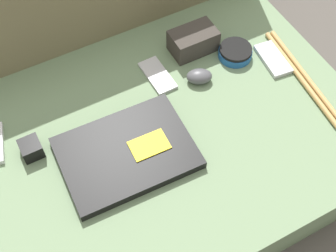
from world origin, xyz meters
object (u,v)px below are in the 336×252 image
Objects in this scene: laptop at (127,153)px; computer_mouse at (199,76)px; charger_brick at (31,149)px; phone_small at (157,75)px; camera_pouch at (193,41)px; phone_black at (274,59)px; speaker_puck at (235,52)px.

computer_mouse is at bearing 25.97° from laptop.
phone_small is at bearing 10.61° from charger_brick.
laptop is at bearing -131.84° from computer_mouse.
laptop is at bearing -144.02° from camera_pouch.
camera_pouch is 0.51m from charger_brick.
phone_black is (0.22, -0.03, -0.01)m from computer_mouse.
computer_mouse reaches higher than laptop.
charger_brick is at bearing -176.20° from phone_black.
computer_mouse is 1.58× the size of charger_brick.
phone_small is 0.38m from charger_brick.
computer_mouse is 0.46m from charger_brick.
computer_mouse is 0.88× the size of speaker_puck.
charger_brick reaches higher than laptop.
speaker_puck reaches higher than phone_black.
laptop reaches higher than phone_black.
camera_pouch is at bearing 147.50° from phone_black.
phone_small is at bearing 168.91° from computer_mouse.
charger_brick is (-0.67, 0.03, 0.01)m from phone_black.
charger_brick is at bearing -170.89° from phone_small.
phone_black is 1.02× the size of camera_pouch.
phone_small is (0.17, 0.18, -0.01)m from laptop.
camera_pouch reaches higher than speaker_puck.
phone_black is 2.50× the size of charger_brick.
computer_mouse is at bearing -111.52° from camera_pouch.
camera_pouch is at bearing 16.10° from phone_small.
speaker_puck is at bearing 3.31° from charger_brick.
computer_mouse reaches higher than speaker_puck.
laptop is 0.38m from camera_pouch.
speaker_puck reaches higher than laptop.
phone_black is 0.32m from phone_small.
camera_pouch is at bearing 139.11° from speaker_puck.
computer_mouse is at bearing 0.63° from charger_brick.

